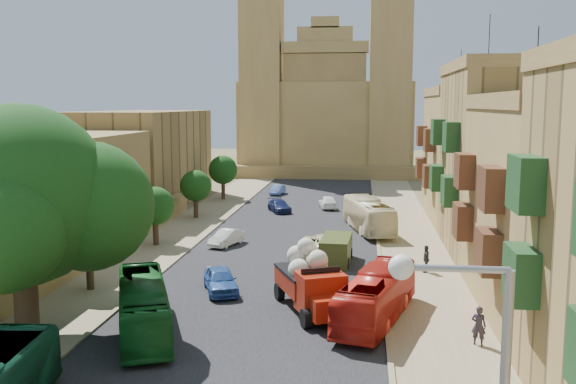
% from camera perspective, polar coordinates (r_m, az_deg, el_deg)
% --- Properties ---
extents(road_surface, '(14.00, 140.00, 0.01)m').
position_cam_1_polar(road_surface, '(54.18, 0.49, -3.62)').
color(road_surface, black).
rests_on(road_surface, ground).
extents(sidewalk_east, '(5.00, 140.00, 0.01)m').
position_cam_1_polar(sidewalk_east, '(54.01, 10.59, -3.79)').
color(sidewalk_east, '#8A7B5A').
rests_on(sidewalk_east, ground).
extents(sidewalk_west, '(5.00, 140.00, 0.01)m').
position_cam_1_polar(sidewalk_west, '(55.99, -9.23, -3.34)').
color(sidewalk_west, '#8A7B5A').
rests_on(sidewalk_west, ground).
extents(kerb_east, '(0.25, 140.00, 0.12)m').
position_cam_1_polar(kerb_east, '(53.88, 7.93, -3.70)').
color(kerb_east, '#8A7B5A').
rests_on(kerb_east, ground).
extents(kerb_west, '(0.25, 140.00, 0.12)m').
position_cam_1_polar(kerb_west, '(55.35, -6.74, -3.37)').
color(kerb_west, '#8A7B5A').
rests_on(kerb_west, ground).
extents(townhouse_b, '(9.00, 14.00, 14.90)m').
position_cam_1_polar(townhouse_b, '(35.67, 23.27, -1.03)').
color(townhouse_b, olive).
rests_on(townhouse_b, ground).
extents(townhouse_c, '(9.00, 14.00, 17.40)m').
position_cam_1_polar(townhouse_c, '(49.03, 18.74, 2.91)').
color(townhouse_c, '#9D7E47').
rests_on(townhouse_c, ground).
extents(townhouse_d, '(9.00, 14.00, 15.90)m').
position_cam_1_polar(townhouse_d, '(62.80, 16.07, 3.33)').
color(townhouse_d, olive).
rests_on(townhouse_d, ground).
extents(west_wall, '(1.00, 40.00, 1.80)m').
position_cam_1_polar(west_wall, '(47.54, -16.06, -4.44)').
color(west_wall, olive).
rests_on(west_wall, ground).
extents(west_building_low, '(10.00, 28.00, 8.40)m').
position_cam_1_polar(west_building_low, '(47.64, -23.26, -0.72)').
color(west_building_low, olive).
rests_on(west_building_low, ground).
extents(west_building_mid, '(10.00, 22.00, 10.00)m').
position_cam_1_polar(west_building_mid, '(71.11, -12.84, 2.99)').
color(west_building_mid, '#9D7E47').
rests_on(west_building_mid, ground).
extents(church, '(28.00, 22.50, 36.30)m').
position_cam_1_polar(church, '(101.58, 3.49, 7.12)').
color(church, olive).
rests_on(church, ground).
extents(ficus_tree, '(10.83, 9.96, 10.83)m').
position_cam_1_polar(ficus_tree, '(31.08, -22.52, -0.83)').
color(ficus_tree, '#36271B').
rests_on(ficus_tree, ground).
extents(street_tree_a, '(3.15, 3.15, 4.84)m').
position_cam_1_polar(street_tree_a, '(38.91, -17.32, -3.67)').
color(street_tree_a, '#36271B').
rests_on(street_tree_a, ground).
extents(street_tree_b, '(2.94, 2.94, 4.52)m').
position_cam_1_polar(street_tree_b, '(49.97, -11.74, -1.24)').
color(street_tree_b, '#36271B').
rests_on(street_tree_b, ground).
extents(street_tree_c, '(2.97, 2.97, 4.56)m').
position_cam_1_polar(street_tree_c, '(61.35, -8.22, 0.53)').
color(street_tree_c, '#36271B').
rests_on(street_tree_c, ground).
extents(street_tree_d, '(3.26, 3.26, 5.01)m').
position_cam_1_polar(street_tree_d, '(72.90, -5.81, 1.96)').
color(street_tree_d, '#36271B').
rests_on(street_tree_d, ground).
extents(red_truck, '(4.60, 6.70, 3.71)m').
position_cam_1_polar(red_truck, '(33.65, 2.11, -7.91)').
color(red_truck, '#971D0B').
rests_on(red_truck, ground).
extents(olive_pickup, '(2.20, 4.46, 1.80)m').
position_cam_1_polar(olive_pickup, '(43.95, 4.29, -5.18)').
color(olive_pickup, '#3C471A').
rests_on(olive_pickup, ground).
extents(bus_green_north, '(5.29, 9.28, 2.54)m').
position_cam_1_polar(bus_green_north, '(31.46, -12.76, -9.92)').
color(bus_green_north, '#11551C').
rests_on(bus_green_north, ground).
extents(bus_red_east, '(4.45, 9.26, 2.51)m').
position_cam_1_polar(bus_red_east, '(32.63, 7.86, -9.17)').
color(bus_red_east, red).
rests_on(bus_red_east, ground).
extents(bus_cream_east, '(4.59, 10.19, 2.76)m').
position_cam_1_polar(bus_cream_east, '(54.94, 7.15, -2.06)').
color(bus_cream_east, '#F7E7B7').
rests_on(bus_cream_east, ground).
extents(car_blue_a, '(3.05, 4.55, 1.44)m').
position_cam_1_polar(car_blue_a, '(37.41, -6.02, -7.78)').
color(car_blue_a, '#305BA9').
rests_on(car_blue_a, ground).
extents(car_white_a, '(2.36, 3.88, 1.21)m').
position_cam_1_polar(car_white_a, '(49.39, -5.50, -4.07)').
color(car_white_a, white).
rests_on(car_white_a, ground).
extents(car_cream, '(3.81, 5.49, 1.39)m').
position_cam_1_polar(car_cream, '(46.97, 3.16, -4.55)').
color(car_cream, beige).
rests_on(car_cream, ground).
extents(car_dkblue, '(3.17, 4.52, 1.21)m').
position_cam_1_polar(car_dkblue, '(64.36, -0.78, -1.24)').
color(car_dkblue, '#151F50').
rests_on(car_dkblue, ground).
extents(car_white_b, '(2.34, 4.21, 1.36)m').
position_cam_1_polar(car_white_b, '(66.62, 3.55, -0.89)').
color(car_white_b, white).
rests_on(car_white_b, ground).
extents(car_blue_b, '(1.63, 3.55, 1.13)m').
position_cam_1_polar(car_blue_b, '(76.66, -0.94, 0.19)').
color(car_blue_b, '#5376CA').
rests_on(car_blue_b, ground).
extents(pedestrian_a, '(0.77, 0.63, 1.81)m').
position_cam_1_polar(pedestrian_a, '(30.55, 16.59, -11.32)').
color(pedestrian_a, '#2A252D').
rests_on(pedestrian_a, ground).
extents(pedestrian_c, '(0.44, 1.04, 1.78)m').
position_cam_1_polar(pedestrian_c, '(42.33, 12.18, -5.83)').
color(pedestrian_c, '#353639').
rests_on(pedestrian_c, ground).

